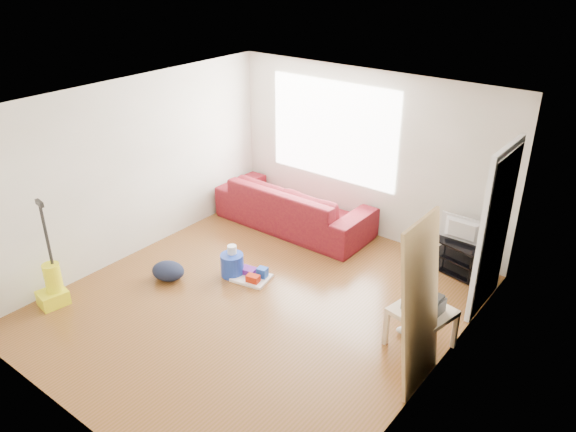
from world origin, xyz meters
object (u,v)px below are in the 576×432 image
Objects in this scene: tv_stand at (457,257)px; vacuum at (53,286)px; sofa at (294,226)px; cleaning_tray at (253,276)px; backpack at (169,279)px; bucket at (233,275)px; side_table at (422,316)px.

vacuum is (-3.65, -3.77, 0.02)m from tv_stand.
sofa is at bearing -162.73° from tv_stand.
tv_stand is 5.25m from vacuum.
vacuum is at bearing 72.84° from sofa.
cleaning_tray is 1.20× the size of backpack.
bucket is 0.31m from cleaning_tray.
side_table reaches higher than bucket.
tv_stand is 1.04× the size of side_table.
bucket is at bearing 97.30° from sofa.
side_table reaches higher than sofa.
cleaning_tray is at bearing 107.70° from sofa.
cleaning_tray reaches higher than bucket.
bucket is 2.26m from vacuum.
vacuum is (-0.69, -1.24, 0.26)m from backpack.
cleaning_tray is (0.50, -1.58, 0.05)m from sofa.
side_table is 1.54× the size of backpack.
tv_stand is 1.34× the size of cleaning_tray.
cleaning_tray is (-2.07, -1.85, -0.18)m from tv_stand.
sofa is 4.67× the size of cleaning_tray.
backpack is at bearing -142.73° from cleaning_tray.
vacuum reaches higher than cleaning_tray.
bucket is 0.23× the size of vacuum.
backpack is 0.32× the size of vacuum.
sofa is 2.59m from tv_stand.
side_table is 4.44m from vacuum.
side_table is 0.50× the size of vacuum.
bucket is 0.70× the size of backpack.
backpack is at bearing -128.24° from tv_stand.
tv_stand reaches higher than cleaning_tray.
side_table reaches higher than cleaning_tray.
tv_stand is at bearing 41.79° from cleaning_tray.
cleaning_tray is (0.29, 0.08, 0.05)m from bucket.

